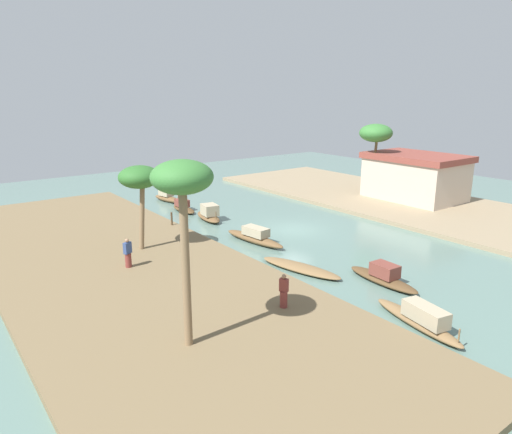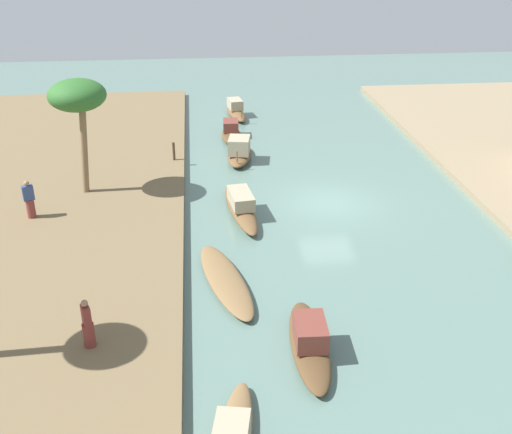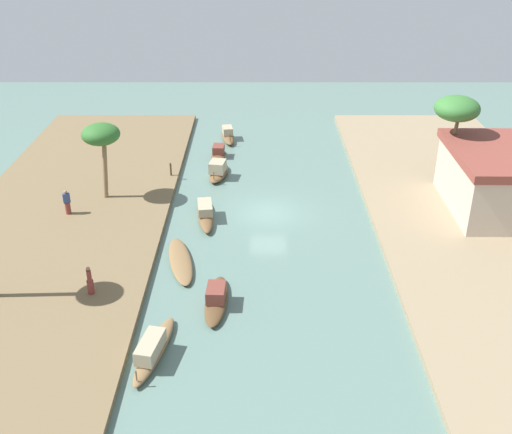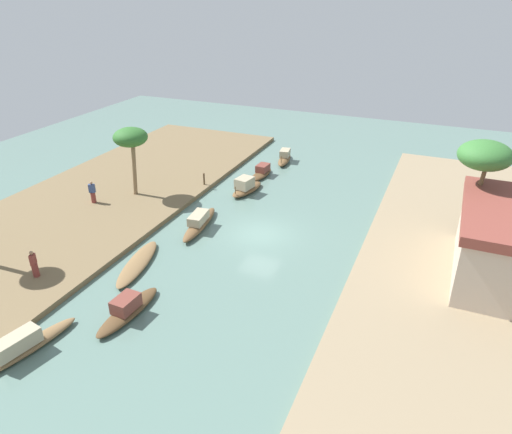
% 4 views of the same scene
% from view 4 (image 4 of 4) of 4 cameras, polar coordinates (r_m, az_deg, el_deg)
% --- Properties ---
extents(river_water, '(66.63, 66.63, 0.00)m').
position_cam_4_polar(river_water, '(31.23, 0.49, -2.13)').
color(river_water, slate).
rests_on(river_water, ground).
extents(riverbank_left, '(40.00, 13.24, 0.34)m').
position_cam_4_polar(riverbank_left, '(37.75, -18.53, 1.99)').
color(riverbank_left, brown).
rests_on(riverbank_left, ground).
extents(riverbank_right, '(40.00, 13.24, 0.34)m').
position_cam_4_polar(riverbank_right, '(29.49, 25.31, -6.48)').
color(riverbank_right, '#937F60').
rests_on(riverbank_right, ground).
extents(sampan_midstream, '(3.83, 1.83, 1.35)m').
position_cam_4_polar(sampan_midstream, '(37.31, -1.22, 3.68)').
color(sampan_midstream, brown).
rests_on(sampan_midstream, river_water).
extents(sampan_with_red_awning, '(4.54, 1.33, 1.12)m').
position_cam_4_polar(sampan_with_red_awning, '(24.73, -15.41, -10.78)').
color(sampan_with_red_awning, brown).
rests_on(sampan_with_red_awning, river_water).
extents(sampan_near_left_bank, '(5.35, 1.63, 1.11)m').
position_cam_4_polar(sampan_near_left_bank, '(32.10, -6.94, -0.66)').
color(sampan_near_left_bank, brown).
rests_on(sampan_near_left_bank, river_water).
extents(sampan_with_tall_canopy, '(3.80, 1.53, 1.15)m').
position_cam_4_polar(sampan_with_tall_canopy, '(44.20, 3.51, 7.25)').
color(sampan_with_tall_canopy, brown).
rests_on(sampan_with_tall_canopy, river_water).
extents(sampan_upstream_small, '(5.07, 1.84, 1.12)m').
position_cam_4_polar(sampan_upstream_small, '(24.15, -26.54, -13.86)').
color(sampan_upstream_small, brown).
rests_on(sampan_upstream_small, river_water).
extents(sampan_foreground, '(5.44, 2.40, 0.36)m').
position_cam_4_polar(sampan_foreground, '(28.63, -14.26, -5.50)').
color(sampan_foreground, brown).
rests_on(sampan_foreground, river_water).
extents(sampan_open_hull, '(3.41, 1.25, 0.99)m').
position_cam_4_polar(sampan_open_hull, '(40.71, 0.70, 5.48)').
color(sampan_open_hull, brown).
rests_on(sampan_open_hull, river_water).
extents(person_on_near_bank, '(0.47, 0.51, 1.68)m').
position_cam_4_polar(person_on_near_bank, '(36.75, -19.33, 2.78)').
color(person_on_near_bank, brown).
rests_on(person_on_near_bank, riverbank_left).
extents(person_by_mooring, '(0.46, 0.46, 1.61)m').
position_cam_4_polar(person_by_mooring, '(28.73, -25.46, -5.37)').
color(person_by_mooring, brown).
rests_on(person_by_mooring, riverbank_left).
extents(mooring_post, '(0.14, 0.14, 0.97)m').
position_cam_4_polar(mooring_post, '(38.25, -6.37, 4.65)').
color(mooring_post, '#4C3823').
rests_on(mooring_post, riverbank_left).
extents(palm_tree_left_near, '(2.54, 2.54, 5.28)m').
position_cam_4_polar(palm_tree_left_near, '(36.07, -15.08, 9.26)').
color(palm_tree_left_near, '#7F6647').
rests_on(palm_tree_left_near, riverbank_left).
extents(palm_tree_right_tall, '(3.03, 3.03, 6.77)m').
position_cam_4_polar(palm_tree_right_tall, '(29.80, 26.18, 6.66)').
color(palm_tree_right_tall, brown).
rests_on(palm_tree_right_tall, riverbank_right).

